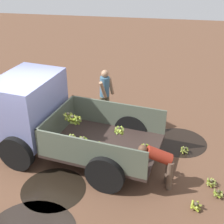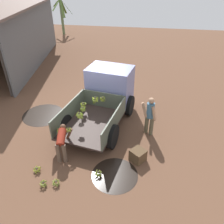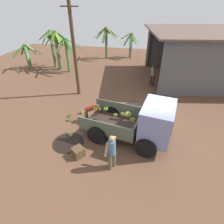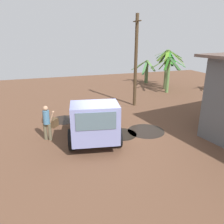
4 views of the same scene
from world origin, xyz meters
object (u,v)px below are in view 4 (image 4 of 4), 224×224
(banana_bunch_on_ground_3, at_px, (73,117))
(wooden_crate_0, at_px, (53,123))
(utility_pole, at_px, (136,61))
(person_worker_loading, at_px, (98,108))
(banana_bunch_on_ground_2, at_px, (96,110))
(person_foreground_visitor, at_px, (47,121))
(banana_bunch_on_ground_0, at_px, (90,111))
(cargo_truck, at_px, (94,123))
(banana_bunch_on_ground_1, at_px, (105,112))
(person_bystander_near_shed, at_px, (222,111))

(banana_bunch_on_ground_3, height_order, wooden_crate_0, wooden_crate_0)
(utility_pole, height_order, person_worker_loading, utility_pole)
(banana_bunch_on_ground_2, height_order, banana_bunch_on_ground_3, banana_bunch_on_ground_2)
(person_foreground_visitor, relative_size, person_worker_loading, 1.48)
(banana_bunch_on_ground_3, bearing_deg, banana_bunch_on_ground_0, 115.32)
(cargo_truck, relative_size, banana_bunch_on_ground_0, 17.45)
(wooden_crate_0, bearing_deg, person_foreground_visitor, -11.36)
(cargo_truck, bearing_deg, banana_bunch_on_ground_1, 167.47)
(person_bystander_near_shed, distance_m, banana_bunch_on_ground_2, 7.18)
(cargo_truck, relative_size, utility_pole, 0.74)
(utility_pole, xyz_separation_m, banana_bunch_on_ground_3, (1.22, -4.47, -2.88))
(utility_pole, relative_size, person_foreground_visitor, 3.60)
(person_bystander_near_shed, xyz_separation_m, banana_bunch_on_ground_1, (-4.05, -5.04, -0.81))
(banana_bunch_on_ground_0, distance_m, banana_bunch_on_ground_3, 1.32)
(banana_bunch_on_ground_1, bearing_deg, person_worker_loading, -36.71)
(banana_bunch_on_ground_2, bearing_deg, utility_pole, 100.64)
(utility_pole, bearing_deg, banana_bunch_on_ground_1, -66.89)
(cargo_truck, height_order, wooden_crate_0, cargo_truck)
(utility_pole, xyz_separation_m, person_foreground_visitor, (3.65, -5.97, -2.08))
(cargo_truck, bearing_deg, utility_pole, 150.33)
(banana_bunch_on_ground_2, relative_size, banana_bunch_on_ground_3, 1.05)
(banana_bunch_on_ground_1, bearing_deg, wooden_crate_0, -71.65)
(person_bystander_near_shed, bearing_deg, banana_bunch_on_ground_2, -10.45)
(banana_bunch_on_ground_0, xyz_separation_m, banana_bunch_on_ground_3, (0.56, -1.19, 0.00))
(cargo_truck, distance_m, banana_bunch_on_ground_2, 4.58)
(cargo_truck, xyz_separation_m, wooden_crate_0, (-2.77, -1.60, -0.84))
(cargo_truck, distance_m, banana_bunch_on_ground_1, 4.26)
(banana_bunch_on_ground_1, relative_size, banana_bunch_on_ground_2, 1.05)
(banana_bunch_on_ground_2, xyz_separation_m, banana_bunch_on_ground_3, (0.67, -1.55, -0.01))
(cargo_truck, bearing_deg, person_bystander_near_shed, 98.21)
(cargo_truck, bearing_deg, person_worker_loading, 172.02)
(person_bystander_near_shed, relative_size, banana_bunch_on_ground_1, 6.77)
(banana_bunch_on_ground_2, distance_m, wooden_crate_0, 3.16)
(person_foreground_visitor, bearing_deg, banana_bunch_on_ground_1, -22.50)
(person_worker_loading, height_order, banana_bunch_on_ground_3, person_worker_loading)
(person_foreground_visitor, bearing_deg, person_worker_loading, -27.51)
(person_worker_loading, bearing_deg, banana_bunch_on_ground_3, -123.98)
(person_foreground_visitor, bearing_deg, banana_bunch_on_ground_3, -0.75)
(person_worker_loading, distance_m, wooden_crate_0, 2.63)
(cargo_truck, bearing_deg, person_foreground_visitor, -112.77)
(person_bystander_near_shed, height_order, banana_bunch_on_ground_2, person_bystander_near_shed)
(cargo_truck, height_order, banana_bunch_on_ground_0, cargo_truck)
(utility_pole, relative_size, banana_bunch_on_ground_0, 23.55)
(banana_bunch_on_ground_0, relative_size, wooden_crate_0, 0.55)
(banana_bunch_on_ground_2, bearing_deg, banana_bunch_on_ground_1, 41.60)
(banana_bunch_on_ground_0, bearing_deg, utility_pole, 101.35)
(banana_bunch_on_ground_2, height_order, wooden_crate_0, wooden_crate_0)
(banana_bunch_on_ground_0, xyz_separation_m, banana_bunch_on_ground_2, (-0.11, 0.36, 0.01))
(banana_bunch_on_ground_1, bearing_deg, banana_bunch_on_ground_2, -138.40)
(cargo_truck, height_order, banana_bunch_on_ground_3, cargo_truck)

